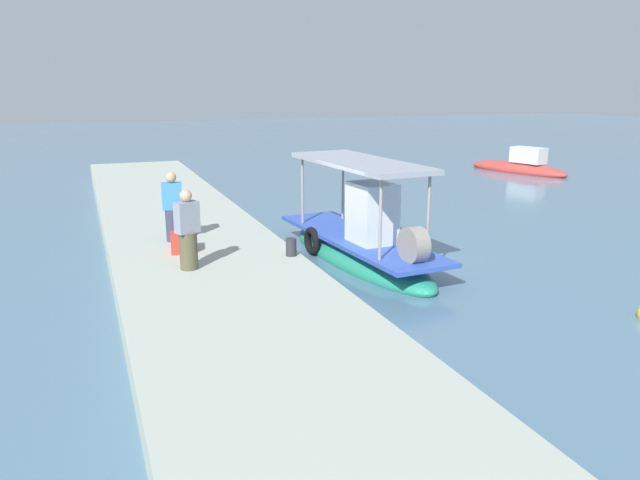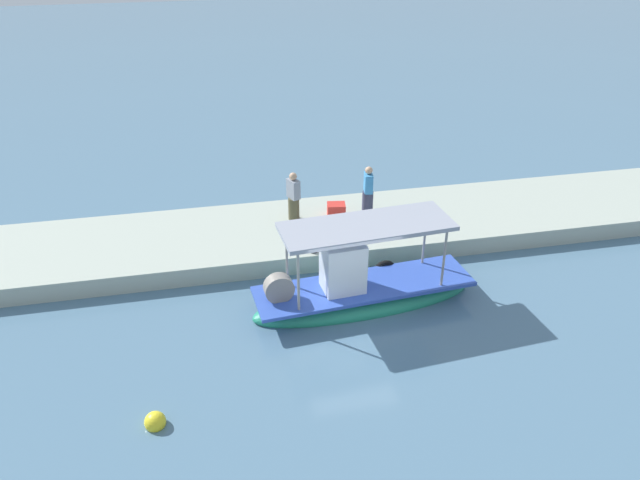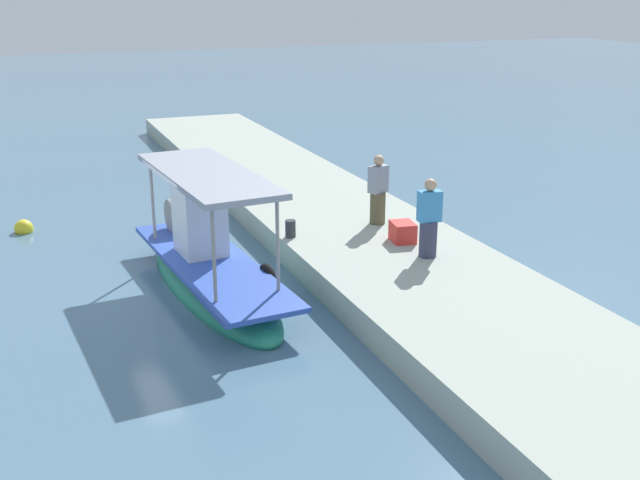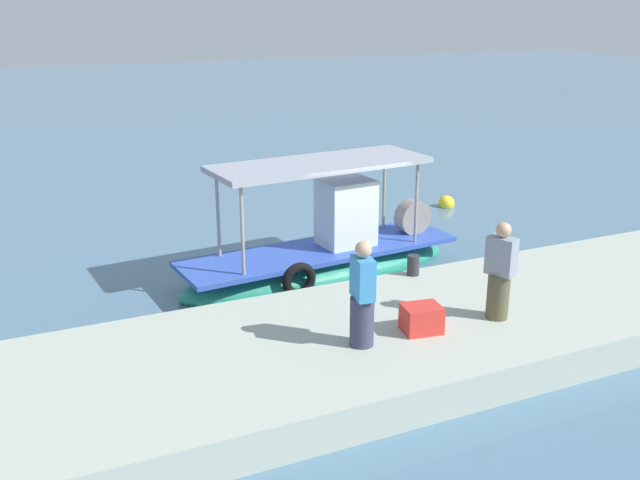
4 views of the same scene
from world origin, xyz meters
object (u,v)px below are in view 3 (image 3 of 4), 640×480
(fisherman_near_bollard, at_px, (429,222))
(cargo_crate, at_px, (403,232))
(mooring_bollard, at_px, (290,229))
(fisherman_by_crate, at_px, (378,193))
(marker_buoy, at_px, (24,229))
(main_fishing_boat, at_px, (210,268))

(fisherman_near_bollard, xyz_separation_m, cargo_crate, (1.10, 0.02, -0.55))
(fisherman_near_bollard, xyz_separation_m, mooring_bollard, (2.33, 2.25, -0.57))
(fisherman_by_crate, height_order, mooring_bollard, fisherman_by_crate)
(fisherman_near_bollard, height_order, marker_buoy, fisherman_near_bollard)
(mooring_bollard, bearing_deg, marker_buoy, 50.42)
(main_fishing_boat, bearing_deg, mooring_bollard, -66.73)
(main_fishing_boat, xyz_separation_m, fisherman_by_crate, (1.13, -4.42, 0.90))
(main_fishing_boat, xyz_separation_m, mooring_bollard, (0.91, -2.12, 0.34))
(mooring_bollard, height_order, marker_buoy, mooring_bollard)
(main_fishing_boat, xyz_separation_m, marker_buoy, (5.57, 3.52, -0.36))
(marker_buoy, bearing_deg, fisherman_near_bollard, -131.55)
(fisherman_near_bollard, height_order, mooring_bollard, fisherman_near_bollard)
(fisherman_by_crate, distance_m, mooring_bollard, 2.38)
(fisherman_near_bollard, relative_size, fisherman_by_crate, 1.01)
(mooring_bollard, bearing_deg, main_fishing_boat, 113.27)
(fisherman_by_crate, bearing_deg, mooring_bollard, 95.38)
(fisherman_near_bollard, distance_m, mooring_bollard, 3.28)
(main_fishing_boat, relative_size, marker_buoy, 13.76)
(fisherman_by_crate, relative_size, cargo_crate, 2.77)
(main_fishing_boat, distance_m, mooring_bollard, 2.33)
(main_fishing_boat, relative_size, fisherman_near_bollard, 3.87)
(mooring_bollard, xyz_separation_m, marker_buoy, (4.66, 5.64, -0.70))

